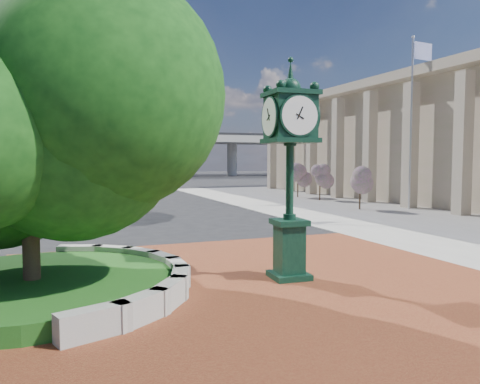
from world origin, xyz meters
name	(u,v)px	position (x,y,z in m)	size (l,w,h in m)	color
ground	(246,276)	(0.00, 0.00, 0.00)	(200.00, 200.00, 0.00)	black
plaza	(262,286)	(0.00, -1.00, 0.02)	(12.00, 12.00, 0.04)	maroon
sidewalk	(440,211)	(16.00, 10.00, 0.02)	(20.00, 50.00, 0.04)	#9E9B93
planter_wall	(139,275)	(-2.71, 0.00, 0.27)	(2.96, 6.77, 0.54)	#9E9B93
grass_bed	(32,288)	(-5.00, 0.00, 0.20)	(6.10, 6.10, 0.40)	#1A4112
overpass	(88,138)	(-0.22, 70.00, 6.54)	(90.00, 12.00, 7.50)	#9E9B93
tree_planter	(27,125)	(-5.00, 0.00, 3.72)	(5.20, 5.20, 6.33)	#38281C
tree_street	(68,155)	(-4.00, 18.00, 3.24)	(4.40, 4.40, 5.45)	#38281C
post_clock	(290,161)	(0.88, -0.68, 2.95)	(1.18, 1.18, 5.36)	black
parked_car	(109,182)	(0.05, 37.57, 0.67)	(1.58, 3.94, 1.34)	#62130E
flagpole_b	(411,121)	(15.00, 11.40, 5.22)	(1.59, 0.21, 10.19)	silver
street_lamp_near	(132,126)	(0.84, 26.35, 5.58)	(2.12, 0.57, 9.52)	slate
street_lamp_far	(84,134)	(-2.07, 41.51, 5.69)	(2.07, 1.00, 9.71)	slate
shrub_near	(360,183)	(12.07, 12.20, 1.59)	(1.20, 1.20, 2.20)	#38281C
shrub_mid	(320,179)	(13.06, 18.45, 1.59)	(1.20, 1.20, 2.20)	#38281C
shrub_far	(298,177)	(12.86, 21.45, 1.59)	(1.20, 1.20, 2.20)	#38281C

